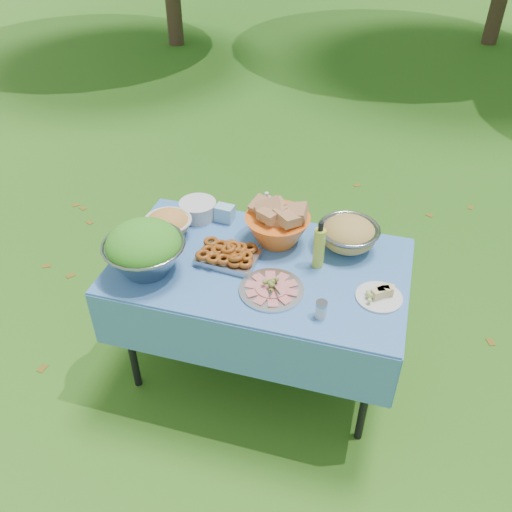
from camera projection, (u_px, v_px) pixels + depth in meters
The scene contains 14 objects.
ground at pixel (259, 365), 3.18m from camera, with size 80.00×80.00×0.00m, color #0A3609.
picnic_table at pixel (259, 318), 2.94m from camera, with size 1.46×0.86×0.76m, color #76A2E3.
salad_bowl at pixel (144, 249), 2.59m from camera, with size 0.40×0.40×0.26m, color gray, non-canonical shape.
pasta_bowl_white at pixel (168, 223), 2.86m from camera, with size 0.25×0.25×0.14m, color silver, non-canonical shape.
plate_stack at pixel (198, 209), 3.01m from camera, with size 0.21×0.21×0.09m, color silver.
wipes_box at pixel (225, 213), 2.98m from camera, with size 0.10×0.07×0.09m, color #93C9E7.
sanitizer_bottle at pixel (267, 206), 2.96m from camera, with size 0.06×0.06×0.18m, color pink.
bread_bowl at pixel (277, 222), 2.79m from camera, with size 0.34×0.34×0.23m, color orange, non-canonical shape.
pasta_bowl_steel at pixel (348, 234), 2.77m from camera, with size 0.31×0.31×0.17m, color gray, non-canonical shape.
fried_tray at pixel (228, 255), 2.71m from camera, with size 0.29×0.21×0.07m, color #A4A4A8.
charcuterie_platter at pixel (272, 285), 2.53m from camera, with size 0.31×0.31×0.07m, color silver.
oil_bottle at pixel (319, 244), 2.62m from camera, with size 0.06×0.06×0.26m, color #B4C432.
cheese_plate at pixel (380, 293), 2.49m from camera, with size 0.22×0.22×0.06m, color silver.
shaker at pixel (321, 309), 2.39m from camera, with size 0.05×0.05×0.08m, color silver.
Camera 1 is at (0.56, -2.02, 2.47)m, focal length 38.00 mm.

